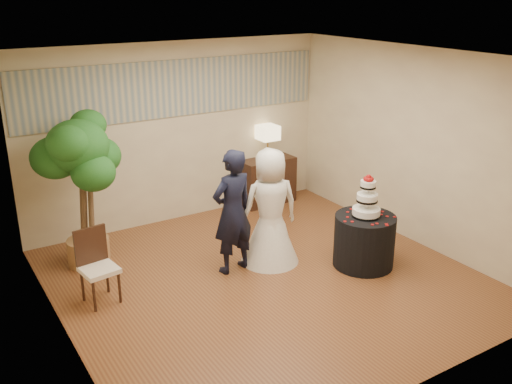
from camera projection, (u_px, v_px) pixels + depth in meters
floor at (266, 279)px, 7.35m from camera, size 5.00×5.00×0.00m
ceiling at (267, 58)px, 6.39m from camera, size 5.00×5.00×0.00m
wall_back at (179, 133)px, 8.87m from camera, size 5.00×0.06×2.80m
wall_front at (425, 254)px, 4.88m from camera, size 5.00×0.06×2.80m
wall_left at (54, 218)px, 5.63m from camera, size 0.06×5.00×2.80m
wall_right at (414, 147)px, 8.11m from camera, size 0.06×5.00×2.80m
mural_border at (178, 88)px, 8.61m from camera, size 4.90×0.02×0.85m
groom at (233, 212)px, 7.31m from camera, size 0.66×0.48×1.66m
bride at (270, 207)px, 7.56m from camera, size 0.94×0.94×1.59m
cake_table at (364, 241)px, 7.60m from camera, size 0.94×0.94×0.71m
wedding_cake at (367, 196)px, 7.38m from camera, size 0.37×0.37×0.58m
console at (267, 181)px, 9.80m from camera, size 0.96×0.46×0.79m
table_lamp at (268, 142)px, 9.57m from camera, size 0.32×0.32×0.58m
ficus_tree at (82, 191)px, 7.40m from camera, size 1.08×1.08×2.10m
side_chair at (99, 268)px, 6.67m from camera, size 0.47×0.49×0.90m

